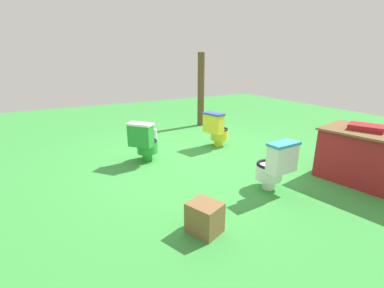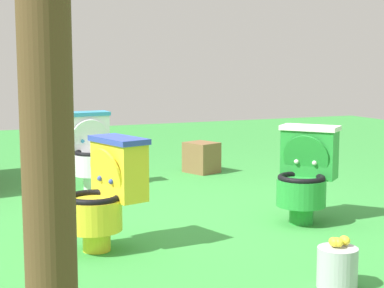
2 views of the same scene
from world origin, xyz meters
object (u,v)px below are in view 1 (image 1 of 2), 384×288
toilet_green (144,141)px  toilet_yellow (217,129)px  toilet_white (275,165)px  small_crate (205,218)px  lemon_bucket (152,134)px  vendor_table (376,158)px  wooden_post (201,90)px

toilet_green → toilet_yellow: size_ratio=1.00×
toilet_white → small_crate: size_ratio=2.19×
toilet_yellow → lemon_bucket: size_ratio=2.63×
toilet_yellow → lemon_bucket: toilet_yellow is taller
toilet_white → toilet_green: 2.24m
vendor_table → wooden_post: wooden_post is taller
toilet_yellow → toilet_green: bearing=-102.5°
toilet_white → wooden_post: bearing=71.1°
toilet_yellow → wooden_post: wooden_post is taller
toilet_green → small_crate: 2.24m
toilet_yellow → vendor_table: 2.74m
toilet_white → small_crate: (0.33, -1.32, -0.21)m
lemon_bucket → toilet_white: bearing=9.9°
toilet_yellow → wooden_post: 1.99m
toilet_white → lemon_bucket: bearing=97.2°
toilet_white → toilet_green: (-1.90, -1.18, 0.00)m
toilet_white → toilet_yellow: same height
toilet_green → wooden_post: wooden_post is taller
toilet_green → vendor_table: size_ratio=0.46×
toilet_yellow → vendor_table: (2.54, 1.02, 0.02)m
toilet_white → vendor_table: 1.53m
toilet_green → small_crate: bearing=-43.7°
toilet_white → wooden_post: (-3.76, 1.09, 0.58)m
toilet_white → small_crate: bearing=-168.8°
toilet_white → toilet_yellow: 2.03m
vendor_table → lemon_bucket: 4.23m
vendor_table → small_crate: (-0.23, -2.74, -0.23)m
small_crate → lemon_bucket: (-3.50, 0.77, -0.05)m
vendor_table → small_crate: bearing=-94.8°
toilet_green → vendor_table: 3.58m
wooden_post → small_crate: bearing=-30.5°
toilet_yellow → small_crate: (2.32, -1.73, -0.21)m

